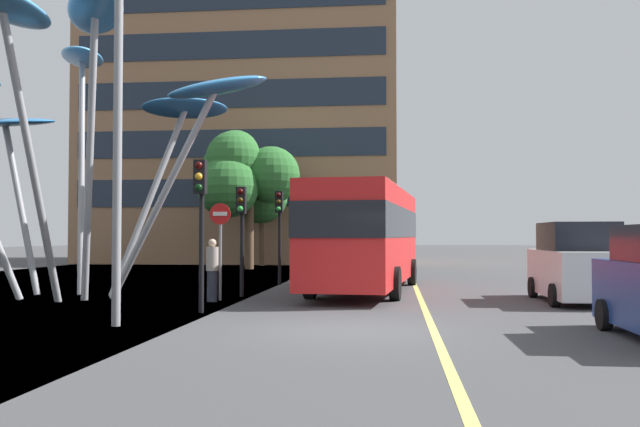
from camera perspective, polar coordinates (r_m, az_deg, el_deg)
ground at (r=13.82m, az=-0.33°, el=-9.62°), size 120.00×240.00×0.10m
red_bus at (r=22.71m, az=3.83°, el=-1.53°), size 3.53×10.95×3.54m
leaf_sculpture at (r=21.82m, az=-19.72°, el=10.06°), size 11.27×10.90×8.41m
traffic_light_kerb_near at (r=16.65m, az=-9.77°, el=0.93°), size 0.28×0.42×3.61m
traffic_light_kerb_far at (r=20.83m, az=-6.47°, el=-0.28°), size 0.28×0.42×3.27m
traffic_light_island_mid at (r=25.81m, az=-3.37°, el=-0.28°), size 0.28×0.42×3.47m
traffic_light_opposite at (r=33.83m, az=-1.33°, el=-0.55°), size 0.28×0.42×3.55m
car_parked_mid at (r=20.36m, az=20.38°, el=-3.97°), size 2.07×4.45×2.19m
street_lamp at (r=14.81m, az=-15.07°, el=9.65°), size 1.49×0.44×7.46m
tree_pavement_near at (r=37.96m, az=-6.59°, el=3.45°), size 5.48×4.40×7.55m
tree_pavement_far at (r=42.00m, az=-5.24°, el=2.55°), size 4.61×5.36×7.11m
pedestrian at (r=19.48m, az=-8.84°, el=-4.61°), size 0.34×0.34×1.73m
no_entry_sign at (r=19.82m, az=-8.19°, el=-1.83°), size 0.60×0.12×2.74m
backdrop_building at (r=51.44m, az=-5.54°, el=6.55°), size 20.93×14.98×18.61m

